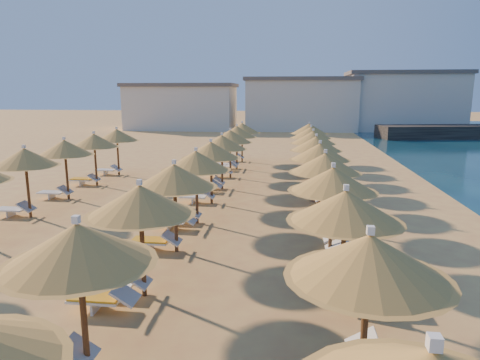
# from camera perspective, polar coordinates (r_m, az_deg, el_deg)

# --- Properties ---
(ground) EXTENTS (220.00, 220.00, 0.00)m
(ground) POSITION_cam_1_polar(r_m,az_deg,el_deg) (16.01, -0.07, -7.47)
(ground) COLOR #DEB461
(ground) RESTS_ON ground
(hotel_blocks) EXTENTS (46.78, 9.96, 8.10)m
(hotel_blocks) POSITION_cam_1_polar(r_m,az_deg,el_deg) (61.90, 8.27, 10.05)
(hotel_blocks) COLOR beige
(hotel_blocks) RESTS_ON ground
(parasol_row_east) EXTENTS (2.80, 34.77, 3.11)m
(parasol_row_east) POSITION_cam_1_polar(r_m,az_deg,el_deg) (16.68, 11.28, 2.08)
(parasol_row_east) COLOR brown
(parasol_row_east) RESTS_ON ground
(parasol_row_west) EXTENTS (2.80, 34.77, 3.11)m
(parasol_row_west) POSITION_cam_1_polar(r_m,az_deg,el_deg) (17.04, -5.88, 2.44)
(parasol_row_west) COLOR brown
(parasol_row_west) RESTS_ON ground
(parasol_row_inland) EXTENTS (2.80, 21.98, 3.11)m
(parasol_row_inland) POSITION_cam_1_polar(r_m,az_deg,el_deg) (19.94, -26.75, 2.58)
(parasol_row_inland) COLOR brown
(parasol_row_inland) RESTS_ON ground
(loungers) EXTENTS (15.38, 33.51, 0.66)m
(loungers) POSITION_cam_1_polar(r_m,az_deg,el_deg) (17.33, -3.40, -4.80)
(loungers) COLOR white
(loungers) RESTS_ON ground
(beachgoer_a) EXTENTS (0.60, 0.77, 1.86)m
(beachgoer_a) POSITION_cam_1_polar(r_m,az_deg,el_deg) (19.10, 11.57, -1.66)
(beachgoer_a) COLOR tan
(beachgoer_a) RESTS_ON ground
(beachgoer_b) EXTENTS (1.02, 1.08, 1.76)m
(beachgoer_b) POSITION_cam_1_polar(r_m,az_deg,el_deg) (20.62, 10.17, -0.77)
(beachgoer_b) COLOR tan
(beachgoer_b) RESTS_ON ground
(beachgoer_c) EXTENTS (0.94, 0.87, 1.55)m
(beachgoer_c) POSITION_cam_1_polar(r_m,az_deg,el_deg) (22.34, 11.74, -0.16)
(beachgoer_c) COLOR tan
(beachgoer_c) RESTS_ON ground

